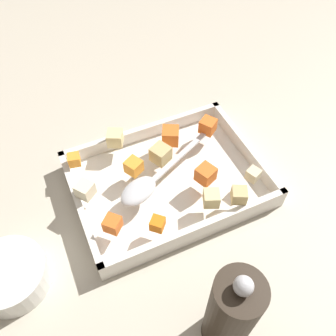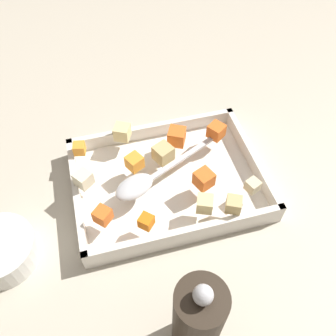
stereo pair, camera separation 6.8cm
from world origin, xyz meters
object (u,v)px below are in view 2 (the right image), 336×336
serving_spoon (140,183)px  pepper_mill (197,321)px  baking_dish (168,181)px  small_prep_bowl (1,251)px

serving_spoon → pepper_mill: size_ratio=1.18×
baking_dish → serving_spoon: (0.06, 0.02, 0.04)m
baking_dish → pepper_mill: pepper_mill is taller
serving_spoon → pepper_mill: 0.27m
baking_dish → serving_spoon: size_ratio=1.49×
small_prep_bowl → baking_dish: bearing=-166.8°
serving_spoon → pepper_mill: pepper_mill is taller
baking_dish → serving_spoon: serving_spoon is taller
pepper_mill → small_prep_bowl: pepper_mill is taller
baking_dish → pepper_mill: 0.30m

